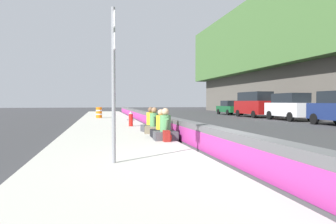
{
  "coord_description": "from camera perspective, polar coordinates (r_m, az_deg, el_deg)",
  "views": [
    {
      "loc": [
        -7.29,
        3.16,
        1.57
      ],
      "look_at": [
        8.78,
        -0.34,
        1.02
      ],
      "focal_mm": 33.21,
      "sensor_mm": 36.0,
      "label": 1
    }
  ],
  "objects": [
    {
      "name": "parked_car_midline",
      "position": [
        32.74,
        15.54,
        1.44
      ],
      "size": [
        5.16,
        2.22,
        2.56
      ],
      "color": "maroon",
      "rests_on": "ground_plane"
    },
    {
      "name": "parked_car_far",
      "position": [
        38.44,
        11.29,
        0.8
      ],
      "size": [
        4.51,
        1.96,
        1.71
      ],
      "color": "#145128",
      "rests_on": "ground_plane"
    },
    {
      "name": "fire_hydrant",
      "position": [
        18.23,
        -6.84,
        -1.2
      ],
      "size": [
        0.26,
        0.46,
        0.88
      ],
      "color": "red",
      "rests_on": "sidewalk_strip"
    },
    {
      "name": "seated_person_far",
      "position": [
        14.97,
        -3.2,
        -2.17
      ],
      "size": [
        0.82,
        0.93,
        1.18
      ],
      "color": "#424247",
      "rests_on": "sidewalk_strip"
    },
    {
      "name": "construction_barrel",
      "position": [
        28.06,
        -12.56,
        -0.09
      ],
      "size": [
        0.54,
        0.54,
        0.95
      ],
      "color": "orange",
      "rests_on": "sidewalk_strip"
    },
    {
      "name": "jersey_barrier",
      "position": [
        8.02,
        11.09,
        -6.33
      ],
      "size": [
        76.0,
        0.45,
        0.85
      ],
      "color": "#545456",
      "rests_on": "ground_plane"
    },
    {
      "name": "seated_person_rear",
      "position": [
        14.07,
        -2.52,
        -2.43
      ],
      "size": [
        0.88,
        0.98,
        1.18
      ],
      "color": "#706651",
      "rests_on": "sidewalk_strip"
    },
    {
      "name": "parked_car_fourth",
      "position": [
        27.95,
        21.42,
        0.97
      ],
      "size": [
        4.81,
        2.09,
        2.28
      ],
      "color": "silver",
      "rests_on": "ground_plane"
    },
    {
      "name": "ground_plane",
      "position": [
        8.1,
        11.09,
        -9.3
      ],
      "size": [
        160.0,
        160.0,
        0.0
      ],
      "primitive_type": "plane",
      "color": "#353538",
      "rests_on": "ground"
    },
    {
      "name": "route_sign_post",
      "position": [
        7.34,
        -9.95,
        6.9
      ],
      "size": [
        0.44,
        0.09,
        3.6
      ],
      "color": "gray",
      "rests_on": "sidewalk_strip"
    },
    {
      "name": "backpack",
      "position": [
        11.14,
        -0.22,
        -4.46
      ],
      "size": [
        0.32,
        0.28,
        0.4
      ],
      "color": "maroon",
      "rests_on": "sidewalk_strip"
    },
    {
      "name": "sidewalk_strip",
      "position": [
        7.46,
        -8.23,
        -9.71
      ],
      "size": [
        80.0,
        4.4,
        0.14
      ],
      "primitive_type": "cube",
      "color": "#B5B2A8",
      "rests_on": "ground_plane"
    },
    {
      "name": "seated_person_middle",
      "position": [
        12.63,
        -1.33,
        -3.0
      ],
      "size": [
        0.72,
        0.82,
        1.12
      ],
      "color": "black",
      "rests_on": "sidewalk_strip"
    },
    {
      "name": "seated_person_foreground",
      "position": [
        11.62,
        -0.49,
        -3.31
      ],
      "size": [
        0.76,
        0.87,
        1.19
      ],
      "color": "#424247",
      "rests_on": "sidewalk_strip"
    }
  ]
}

